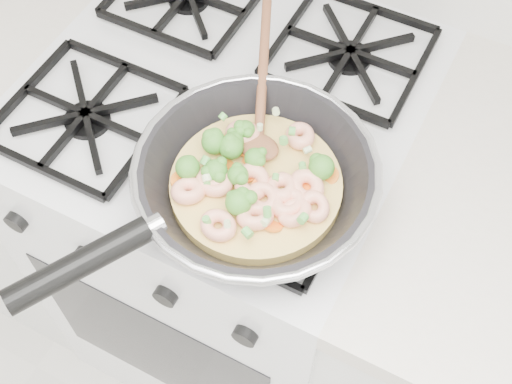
% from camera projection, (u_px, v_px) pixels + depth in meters
% --- Properties ---
extents(stove, '(0.60, 0.60, 0.92)m').
position_uv_depth(stove, '(231.00, 229.00, 1.41)').
color(stove, white).
rests_on(stove, ground).
extents(skillet, '(0.35, 0.58, 0.10)m').
position_uv_depth(skillet, '(252.00, 180.00, 0.88)').
color(skillet, black).
rests_on(skillet, stove).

